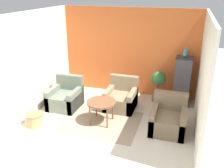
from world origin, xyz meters
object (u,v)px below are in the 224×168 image
at_px(birdcage, 182,82).
at_px(parrot, 185,53).
at_px(armchair_right, 168,120).
at_px(armchair_middle, 121,99).
at_px(armchair_left, 66,98).
at_px(potted_plant, 158,83).
at_px(coffee_table, 101,104).
at_px(wicker_basket, 35,119).

height_order(birdcage, parrot, parrot).
relative_size(armchair_right, armchair_middle, 1.00).
bearing_deg(armchair_left, potted_plant, 25.16).
height_order(armchair_left, parrot, parrot).
xyz_separation_m(coffee_table, parrot, (1.68, 1.58, 0.90)).
height_order(coffee_table, wicker_basket, coffee_table).
distance_m(armchair_left, armchair_right, 2.67).
relative_size(birdcage, potted_plant, 1.49).
bearing_deg(armchair_middle, armchair_right, -30.20).
bearing_deg(wicker_basket, coffee_table, 22.40).
relative_size(armchair_left, birdcage, 0.62).
xyz_separation_m(armchair_left, armchair_right, (2.65, -0.36, 0.00)).
bearing_deg(parrot, birdcage, -90.00).
height_order(armchair_middle, wicker_basket, armchair_middle).
bearing_deg(birdcage, coffee_table, -136.74).
bearing_deg(potted_plant, armchair_left, -154.84).
distance_m(coffee_table, potted_plant, 1.87).
bearing_deg(armchair_right, armchair_middle, 149.80).
distance_m(coffee_table, parrot, 2.47).
relative_size(coffee_table, birdcage, 0.52).
bearing_deg(wicker_basket, armchair_right, 13.48).
xyz_separation_m(coffee_table, birdcage, (1.68, 1.58, 0.15)).
relative_size(armchair_right, wicker_basket, 1.95).
bearing_deg(wicker_basket, armchair_middle, 41.25).
bearing_deg(armchair_left, birdcage, 21.19).
distance_m(coffee_table, wicker_basket, 1.54).
xyz_separation_m(armchair_left, parrot, (2.83, 1.10, 1.13)).
bearing_deg(armchair_left, armchair_middle, 14.98).
relative_size(armchair_right, birdcage, 0.62).
relative_size(potted_plant, wicker_basket, 2.11).
xyz_separation_m(armchair_middle, parrot, (1.45, 0.73, 1.13)).
bearing_deg(wicker_basket, potted_plant, 40.42).
xyz_separation_m(armchair_middle, wicker_basket, (-1.63, -1.43, -0.10)).
distance_m(coffee_table, birdcage, 2.31).
height_order(birdcage, potted_plant, birdcage).
height_order(coffee_table, birdcage, birdcage).
xyz_separation_m(armchair_right, wicker_basket, (-2.89, -0.69, -0.10)).
bearing_deg(wicker_basket, armchair_left, 77.31).
distance_m(parrot, wicker_basket, 3.95).
bearing_deg(coffee_table, armchair_middle, 74.83).
bearing_deg(coffee_table, armchair_right, 4.48).
bearing_deg(armchair_right, potted_plant, 106.57).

